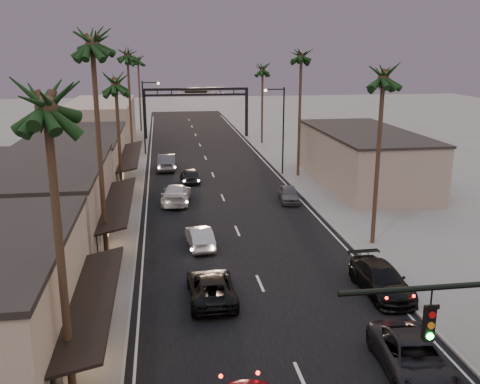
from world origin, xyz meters
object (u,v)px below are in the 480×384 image
object	(u,v)px
palm_lc	(115,78)
oncoming_silver	(200,237)
streetlight_right	(281,124)
palm_ld	(127,52)
palm_la	(45,92)
arch	(196,100)
streetlight_left	(146,112)
palm_lb	(92,36)
palm_rb	(301,52)
palm_rc	(263,66)
palm_ra	(384,70)
oncoming_pickup	(211,287)
curbside_near	(413,358)
palm_far	(138,57)
curbside_black	(381,280)

from	to	relation	value
palm_lc	oncoming_silver	xyz separation A→B (m)	(5.70, -10.79, -9.78)
streetlight_right	palm_ld	bearing A→B (deg)	147.21
palm_la	palm_ld	distance (m)	46.01
palm_ld	palm_la	bearing A→B (deg)	-90.00
arch	streetlight_left	bearing A→B (deg)	-119.97
palm_lb	palm_rb	world-z (taller)	palm_lb
palm_lc	oncoming_silver	size ratio (longest dim) A/B	2.94
palm_lb	palm_rc	bearing A→B (deg)	67.73
palm_rb	oncoming_silver	world-z (taller)	palm_rb
palm_rc	streetlight_left	bearing A→B (deg)	-158.86
streetlight_left	palm_lb	world-z (taller)	palm_lb
palm_ra	oncoming_pickup	size ratio (longest dim) A/B	2.58
palm_lb	oncoming_pickup	size ratio (longest dim) A/B	2.97
palm_lb	curbside_near	bearing A→B (deg)	-43.48
arch	palm_rc	distance (m)	11.59
palm_la	palm_lb	bearing A→B (deg)	90.00
palm_far	curbside_black	bearing A→B (deg)	-76.65
palm_rc	palm_far	xyz separation A→B (m)	(-16.90, 14.00, 0.97)
streetlight_left	palm_rb	distance (m)	22.07
arch	oncoming_pickup	xyz separation A→B (m)	(-2.89, -52.58, -4.82)
palm_rb	curbside_black	xyz separation A→B (m)	(-2.40, -27.12, -11.64)
palm_far	curbside_near	bearing A→B (deg)	-79.41
palm_ld	oncoming_pickup	xyz separation A→B (m)	(5.71, -37.59, -11.70)
palm_ra	oncoming_pickup	distance (m)	17.05
palm_lb	palm_rb	xyz separation A→B (m)	(17.20, 22.00, -0.97)
palm_ra	palm_rc	xyz separation A→B (m)	(0.00, 40.00, -0.97)
streetlight_right	palm_rc	bearing A→B (deg)	84.95
oncoming_silver	curbside_black	bearing A→B (deg)	132.46
palm_rc	curbside_near	xyz separation A→B (m)	(-4.11, -54.41, -9.72)
palm_ra	curbside_black	world-z (taller)	palm_ra
oncoming_pickup	curbside_near	xyz separation A→B (m)	(7.38, -7.83, 0.04)
palm_rb	curbside_near	xyz separation A→B (m)	(-4.11, -34.41, -11.67)
streetlight_right	palm_la	distance (m)	39.68
streetlight_left	palm_far	size ratio (longest dim) A/B	0.68
streetlight_right	palm_far	world-z (taller)	palm_far
palm_lb	palm_rc	distance (m)	45.48
oncoming_pickup	curbside_black	world-z (taller)	curbside_black
palm_ld	oncoming_silver	size ratio (longest dim) A/B	3.42
palm_lb	curbside_near	distance (m)	22.03
palm_ra	palm_rb	distance (m)	20.02
palm_ld	palm_rb	xyz separation A→B (m)	(17.20, -11.00, 0.00)
streetlight_left	palm_rb	xyz separation A→B (m)	(15.52, -14.00, 7.09)
curbside_near	oncoming_pickup	bearing A→B (deg)	137.92
palm_la	oncoming_pickup	world-z (taller)	palm_la
streetlight_left	palm_la	size ratio (longest dim) A/B	0.68
palm_ra	oncoming_silver	world-z (taller)	palm_ra
palm_far	oncoming_pickup	size ratio (longest dim) A/B	2.58
streetlight_right	curbside_black	xyz separation A→B (m)	(-0.72, -28.12, -4.55)
palm_ra	palm_far	distance (m)	56.58
palm_rb	oncoming_pickup	bearing A→B (deg)	-113.37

